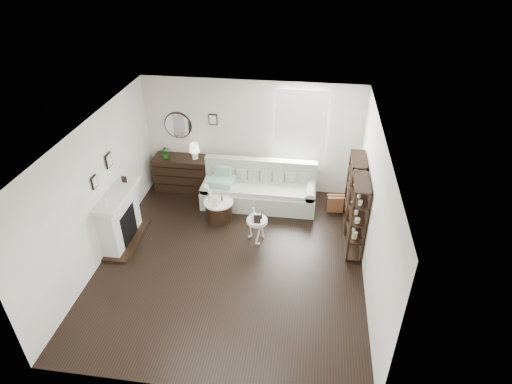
# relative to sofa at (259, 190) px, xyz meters

# --- Properties ---
(room) EXTENTS (5.50, 5.50, 5.50)m
(room) POSITION_rel_sofa_xyz_m (0.48, 0.62, 1.26)
(room) COLOR black
(room) RESTS_ON ground
(fireplace) EXTENTS (0.50, 1.40, 1.84)m
(fireplace) POSITION_rel_sofa_xyz_m (-2.57, -1.78, 0.21)
(fireplace) COLOR silver
(fireplace) RESTS_ON ground
(shelf_unit_far) EXTENTS (0.30, 0.80, 1.60)m
(shelf_unit_far) POSITION_rel_sofa_xyz_m (2.08, -0.53, 0.47)
(shelf_unit_far) COLOR black
(shelf_unit_far) RESTS_ON ground
(shelf_unit_near) EXTENTS (0.30, 0.80, 1.60)m
(shelf_unit_near) POSITION_rel_sofa_xyz_m (2.08, -1.43, 0.47)
(shelf_unit_near) COLOR black
(shelf_unit_near) RESTS_ON ground
(sofa) EXTENTS (2.58, 0.89, 1.00)m
(sofa) POSITION_rel_sofa_xyz_m (0.00, 0.00, 0.00)
(sofa) COLOR #A7AF9C
(sofa) RESTS_ON ground
(quilt) EXTENTS (0.61, 0.52, 0.14)m
(quilt) POSITION_rel_sofa_xyz_m (-0.84, -0.13, 0.25)
(quilt) COLOR #279265
(quilt) RESTS_ON sofa
(suitcase) EXTENTS (0.59, 0.24, 0.38)m
(suitcase) POSITION_rel_sofa_xyz_m (1.85, -0.07, -0.14)
(suitcase) COLOR brown
(suitcase) RESTS_ON ground
(dresser) EXTENTS (1.27, 0.54, 0.84)m
(dresser) POSITION_rel_sofa_xyz_m (-1.95, 0.39, 0.09)
(dresser) COLOR black
(dresser) RESTS_ON ground
(table_lamp) EXTENTS (0.29, 0.29, 0.39)m
(table_lamp) POSITION_rel_sofa_xyz_m (-1.58, 0.39, 0.71)
(table_lamp) COLOR #F5EBCE
(table_lamp) RESTS_ON dresser
(potted_plant) EXTENTS (0.33, 0.31, 0.30)m
(potted_plant) POSITION_rel_sofa_xyz_m (-2.26, 0.34, 0.66)
(potted_plant) COLOR #205418
(potted_plant) RESTS_ON dresser
(drum_table) EXTENTS (0.64, 0.64, 0.45)m
(drum_table) POSITION_rel_sofa_xyz_m (-0.79, -0.75, -0.11)
(drum_table) COLOR black
(drum_table) RESTS_ON ground
(pedestal_table) EXTENTS (0.43, 0.43, 0.51)m
(pedestal_table) POSITION_rel_sofa_xyz_m (0.14, -1.38, 0.14)
(pedestal_table) COLOR white
(pedestal_table) RESTS_ON ground
(eiffel_drum) EXTENTS (0.13, 0.13, 0.17)m
(eiffel_drum) POSITION_rel_sofa_xyz_m (-0.72, -0.70, 0.20)
(eiffel_drum) COLOR black
(eiffel_drum) RESTS_ON drum_table
(bottle_drum) EXTENTS (0.08, 0.08, 0.33)m
(bottle_drum) POSITION_rel_sofa_xyz_m (-0.95, -0.82, 0.28)
(bottle_drum) COLOR silver
(bottle_drum) RESTS_ON drum_table
(card_frame_drum) EXTENTS (0.14, 0.08, 0.18)m
(card_frame_drum) POSITION_rel_sofa_xyz_m (-0.84, -0.91, 0.20)
(card_frame_drum) COLOR silver
(card_frame_drum) RESTS_ON drum_table
(eiffel_ped) EXTENTS (0.12, 0.12, 0.18)m
(eiffel_ped) POSITION_rel_sofa_xyz_m (0.22, -1.35, 0.27)
(eiffel_ped) COLOR black
(eiffel_ped) RESTS_ON pedestal_table
(flask_ped) EXTENTS (0.14, 0.14, 0.26)m
(flask_ped) POSITION_rel_sofa_xyz_m (0.07, -1.36, 0.31)
(flask_ped) COLOR silver
(flask_ped) RESTS_ON pedestal_table
(card_frame_ped) EXTENTS (0.14, 0.07, 0.18)m
(card_frame_ped) POSITION_rel_sofa_xyz_m (0.16, -1.49, 0.27)
(card_frame_ped) COLOR black
(card_frame_ped) RESTS_ON pedestal_table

